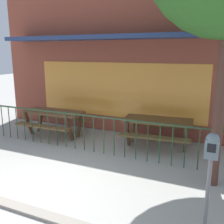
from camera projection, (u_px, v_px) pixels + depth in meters
ground at (33, 191)px, 4.82m from camera, size 40.00×40.00×0.00m
pub_storefront at (120, 50)px, 7.98m from camera, size 8.44×1.40×5.16m
patio_fence_front at (89, 127)px, 6.58m from camera, size 7.12×0.04×0.97m
picnic_table_left at (54, 116)px, 7.84m from camera, size 1.81×1.37×0.79m
picnic_table_right at (158, 125)px, 6.90m from camera, size 1.92×1.52×0.79m
parking_meter_near at (211, 157)px, 3.43m from camera, size 0.18×0.17×1.50m
curb_edge at (11, 206)px, 4.32m from camera, size 11.82×0.20×0.11m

